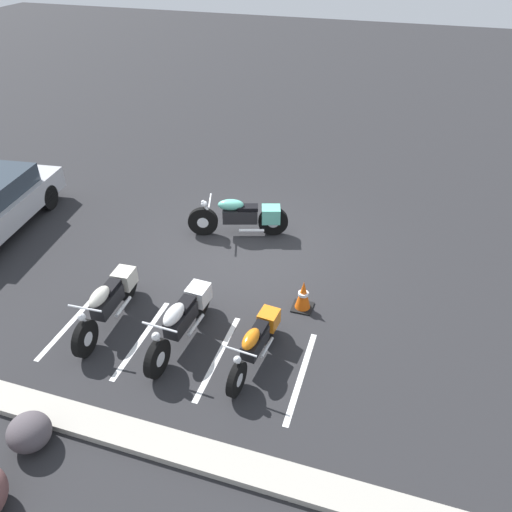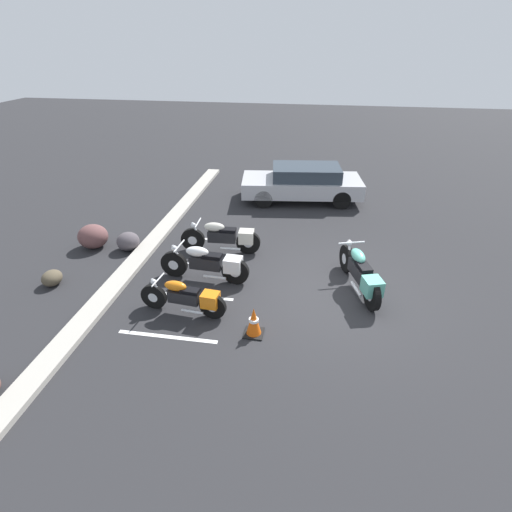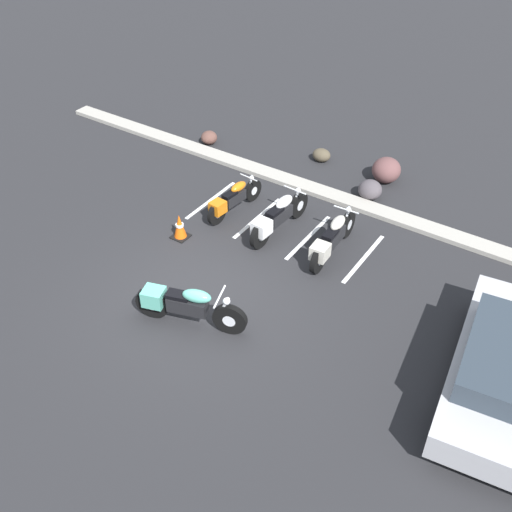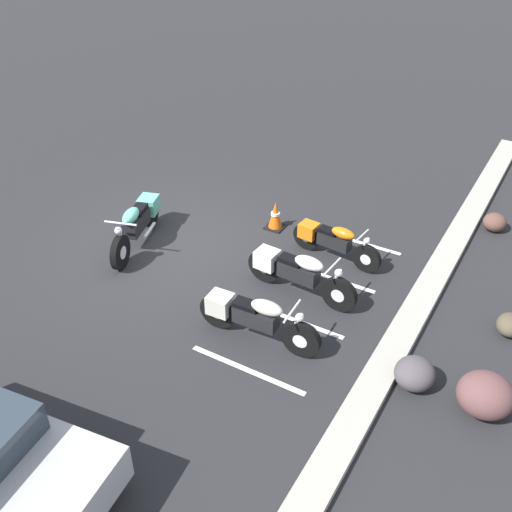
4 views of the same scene
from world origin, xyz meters
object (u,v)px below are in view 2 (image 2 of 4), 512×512
Objects in this scene: landscape_rock_0 at (93,236)px; motorcycle_teal_featured at (361,273)px; car_silver at (303,182)px; landscape_rock_1 at (52,278)px; parked_bike_2 at (224,237)px; landscape_rock_2 at (128,241)px; traffic_cone at (254,322)px; parked_bike_0 at (187,297)px; parked_bike_1 at (208,263)px.

motorcycle_teal_featured is at bearing -98.30° from landscape_rock_0.
car_silver is 8.35× the size of landscape_rock_1.
landscape_rock_2 is (-0.30, 2.74, -0.21)m from parked_bike_2.
landscape_rock_1 is (-2.02, -0.00, -0.16)m from landscape_rock_0.
landscape_rock_1 is 0.84× the size of traffic_cone.
parked_bike_0 is 1.62m from traffic_cone.
traffic_cone is at bearing 109.72° from parked_bike_2.
motorcycle_teal_featured is 6.11m from car_silver.
landscape_rock_1 is at bearing 42.99° from car_silver.
car_silver is at bearing -39.90° from landscape_rock_1.
car_silver reaches higher than motorcycle_teal_featured.
parked_bike_0 is 0.88× the size of parked_bike_2.
parked_bike_2 is (2.92, -0.15, 0.05)m from parked_bike_0.
landscape_rock_2 reaches higher than landscape_rock_1.
car_silver is (4.46, -1.90, 0.21)m from parked_bike_2.
car_silver is 8.88m from landscape_rock_1.
parked_bike_2 reaches higher than landscape_rock_2.
parked_bike_1 is 6.28m from car_silver.
landscape_rock_0 is at bearing -29.66° from parked_bike_0.
car_silver is (7.38, -2.05, 0.26)m from parked_bike_0.
motorcycle_teal_featured is at bearing -82.80° from landscape_rock_1.
landscape_rock_0 is (1.08, 7.42, -0.15)m from motorcycle_teal_featured.
parked_bike_2 is 2.69× the size of landscape_rock_0.
parked_bike_0 is (-1.52, 3.78, -0.08)m from motorcycle_teal_featured.
parked_bike_0 is 3.69m from landscape_rock_1.
motorcycle_teal_featured is 3.67m from parked_bike_1.
parked_bike_2 is at bearing -85.17° from landscape_rock_0.
parked_bike_0 is at bearing -99.06° from landscape_rock_1.
landscape_rock_0 reaches higher than landscape_rock_2.
landscape_rock_1 is at bearing 79.62° from motorcycle_teal_featured.
motorcycle_teal_featured is 7.48m from landscape_rock_1.
landscape_rock_0 is (2.60, 3.64, -0.07)m from parked_bike_0.
landscape_rock_0 is at bearing 32.94° from car_silver.
parked_bike_1 is 3.56× the size of traffic_cone.
traffic_cone is (-1.97, 2.22, -0.20)m from motorcycle_teal_featured.
motorcycle_teal_featured is 0.51× the size of car_silver.
parked_bike_0 is 3.12× the size of landscape_rock_2.
parked_bike_1 is at bearing 85.56° from parked_bike_2.
parked_bike_1 is 4.25× the size of landscape_rock_1.
car_silver is at bearing -3.60° from traffic_cone.
landscape_rock_2 is 5.16m from traffic_cone.
parked_bike_2 is (1.40, 3.63, -0.03)m from motorcycle_teal_featured.
traffic_cone is at bearing 131.21° from parked_bike_1.
car_silver is 6.99× the size of traffic_cone.
landscape_rock_0 is at bearing 90.91° from landscape_rock_2.
parked_bike_2 reaches higher than parked_bike_0.
parked_bike_2 is 3.81m from landscape_rock_0.
parked_bike_2 is at bearing 59.85° from car_silver.
car_silver reaches higher than landscape_rock_0.
parked_bike_0 is at bearing 89.08° from parked_bike_1.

